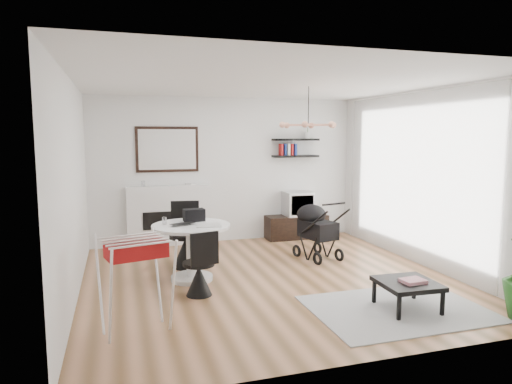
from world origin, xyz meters
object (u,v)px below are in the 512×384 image
object	(u,v)px
dining_table	(191,244)
tv_console	(296,227)
stroller	(316,233)
coffee_table	(408,284)
drying_rack	(136,283)
crt_tv	(298,204)
fireplace	(169,208)

from	to	relation	value
dining_table	tv_console	bearing A→B (deg)	40.26
dining_table	stroller	size ratio (longest dim) A/B	1.10
stroller	coffee_table	world-z (taller)	stroller
dining_table	drying_rack	world-z (taller)	drying_rack
drying_rack	stroller	bearing A→B (deg)	21.79
crt_tv	tv_console	bearing A→B (deg)	173.04
stroller	tv_console	bearing A→B (deg)	66.98
fireplace	dining_table	size ratio (longest dim) A/B	2.01
fireplace	coffee_table	size ratio (longest dim) A/B	3.28
fireplace	stroller	xyz separation A→B (m)	(2.20, -1.58, -0.27)
stroller	drying_rack	bearing A→B (deg)	-157.90
fireplace	coffee_table	bearing A→B (deg)	-60.26
fireplace	dining_table	distance (m)	2.16
fireplace	crt_tv	size ratio (longest dim) A/B	4.05
crt_tv	stroller	distance (m)	1.48
coffee_table	crt_tv	bearing A→B (deg)	87.01
dining_table	drying_rack	distance (m)	1.73
drying_rack	stroller	world-z (taller)	drying_rack
dining_table	coffee_table	distance (m)	2.86
dining_table	drying_rack	xyz separation A→B (m)	(-0.80, -1.53, 0.00)
tv_console	crt_tv	xyz separation A→B (m)	(0.03, -0.00, 0.46)
fireplace	coffee_table	distance (m)	4.58
drying_rack	coffee_table	world-z (taller)	drying_rack
stroller	coffee_table	bearing A→B (deg)	-101.91
fireplace	dining_table	world-z (taller)	fireplace
crt_tv	drying_rack	bearing A→B (deg)	-132.18
fireplace	stroller	distance (m)	2.72
drying_rack	crt_tv	bearing A→B (deg)	33.98
tv_console	drying_rack	bearing A→B (deg)	-131.91
fireplace	dining_table	bearing A→B (deg)	-88.29
coffee_table	fireplace	bearing A→B (deg)	119.74
coffee_table	dining_table	bearing A→B (deg)	140.57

